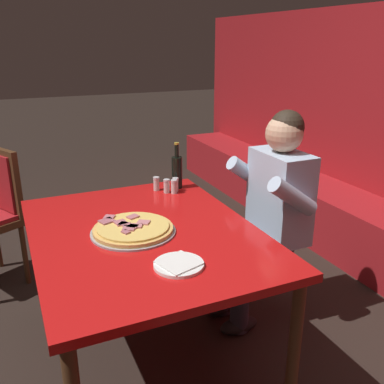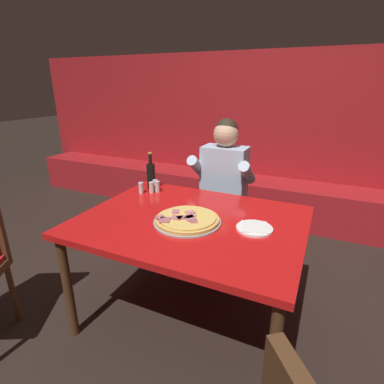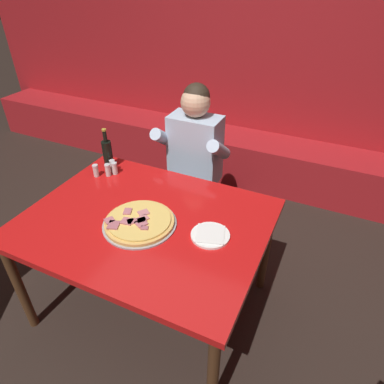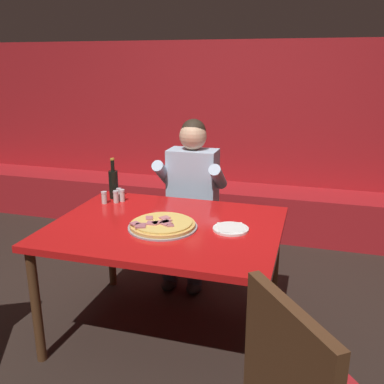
{
  "view_description": "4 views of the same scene",
  "coord_description": "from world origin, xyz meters",
  "views": [
    {
      "loc": [
        1.84,
        -0.56,
        1.63
      ],
      "look_at": [
        0.17,
        0.18,
        0.98
      ],
      "focal_mm": 40.0,
      "sensor_mm": 36.0,
      "label": 1
    },
    {
      "loc": [
        0.72,
        -1.54,
        1.55
      ],
      "look_at": [
        -0.13,
        0.29,
        0.81
      ],
      "focal_mm": 28.0,
      "sensor_mm": 36.0,
      "label": 2
    },
    {
      "loc": [
        0.89,
        -1.26,
        1.98
      ],
      "look_at": [
        0.16,
        0.29,
        0.8
      ],
      "focal_mm": 32.0,
      "sensor_mm": 36.0,
      "label": 3
    },
    {
      "loc": [
        0.83,
        -2.27,
        1.69
      ],
      "look_at": [
        0.15,
        0.06,
        0.95
      ],
      "focal_mm": 40.0,
      "sensor_mm": 36.0,
      "label": 4
    }
  ],
  "objects": [
    {
      "name": "ground_plane",
      "position": [
        0.0,
        0.0,
        0.0
      ],
      "size": [
        24.0,
        24.0,
        0.0
      ],
      "primitive_type": "plane",
      "color": "black"
    },
    {
      "name": "pizza",
      "position": [
        -0.01,
        -0.06,
        0.77
      ],
      "size": [
        0.41,
        0.41,
        0.05
      ],
      "color": "#9E9EA3",
      "rests_on": "main_dining_table"
    },
    {
      "name": "beer_bottle",
      "position": [
        -0.53,
        0.39,
        0.86
      ],
      "size": [
        0.07,
        0.07,
        0.29
      ],
      "color": "black",
      "rests_on": "main_dining_table"
    },
    {
      "name": "booth_bench",
      "position": [
        0.0,
        1.86,
        0.23
      ],
      "size": [
        6.46,
        0.48,
        0.46
      ],
      "primitive_type": "cube",
      "color": "#A3191E",
      "rests_on": "ground_plane"
    },
    {
      "name": "shaker_parmesan",
      "position": [
        -0.45,
        0.34,
        0.79
      ],
      "size": [
        0.04,
        0.04,
        0.09
      ],
      "color": "silver",
      "rests_on": "main_dining_table"
    },
    {
      "name": "booth_wall_panel",
      "position": [
        0.0,
        2.18,
        0.95
      ],
      "size": [
        6.8,
        0.16,
        1.9
      ],
      "primitive_type": "cube",
      "color": "#A3191E",
      "rests_on": "ground_plane"
    },
    {
      "name": "shaker_black_pepper",
      "position": [
        -0.54,
        0.26,
        0.79
      ],
      "size": [
        0.04,
        0.04,
        0.09
      ],
      "color": "silver",
      "rests_on": "main_dining_table"
    },
    {
      "name": "main_dining_table",
      "position": [
        0.0,
        0.0,
        0.68
      ],
      "size": [
        1.37,
        1.06,
        0.75
      ],
      "color": "#4C2D19",
      "rests_on": "ground_plane"
    },
    {
      "name": "plate_white_paper",
      "position": [
        0.39,
        0.02,
        0.76
      ],
      "size": [
        0.21,
        0.21,
        0.02
      ],
      "color": "white",
      "rests_on": "main_dining_table"
    },
    {
      "name": "shaker_oregano",
      "position": [
        -0.47,
        0.3,
        0.79
      ],
      "size": [
        0.04,
        0.04,
        0.09
      ],
      "color": "silver",
      "rests_on": "main_dining_table"
    },
    {
      "name": "shaker_red_pepper_flakes",
      "position": [
        -0.48,
        0.36,
        0.79
      ],
      "size": [
        0.04,
        0.04,
        0.09
      ],
      "color": "silver",
      "rests_on": "main_dining_table"
    },
    {
      "name": "diner_seated_blue_shirt",
      "position": [
        -0.08,
        0.76,
        0.71
      ],
      "size": [
        0.53,
        0.53,
        1.27
      ],
      "color": "black",
      "rests_on": "ground_plane"
    }
  ]
}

